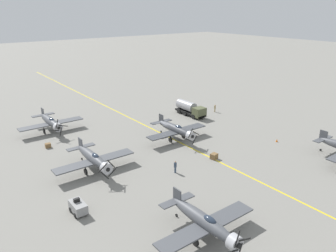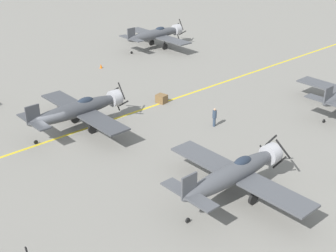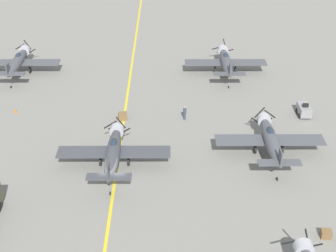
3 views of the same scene
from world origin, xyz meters
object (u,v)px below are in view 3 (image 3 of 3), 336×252
(airplane_mid_right, at_px, (271,139))
(airplane_far_right, at_px, (226,62))
(airplane_far_left, at_px, (18,62))
(tow_tractor, at_px, (304,110))
(ground_crew_inspecting, at_px, (185,112))
(traffic_cone, at_px, (15,111))
(airplane_mid_center, at_px, (113,152))
(supply_crate_by_tanker, at_px, (123,116))
(supply_crate_mid_lane, at_px, (326,234))

(airplane_mid_right, xyz_separation_m, airplane_far_right, (-2.62, 20.65, 0.00))
(airplane_far_left, distance_m, tow_tractor, 41.10)
(ground_crew_inspecting, relative_size, traffic_cone, 3.34)
(airplane_mid_center, distance_m, supply_crate_by_tanker, 10.03)
(airplane_mid_center, bearing_deg, airplane_far_right, 60.11)
(tow_tractor, relative_size, ground_crew_inspecting, 1.41)
(airplane_mid_center, xyz_separation_m, traffic_cone, (-13.76, 11.63, -1.74))
(ground_crew_inspecting, bearing_deg, supply_crate_mid_lane, -59.77)
(supply_crate_by_tanker, bearing_deg, tow_tractor, 2.24)
(supply_crate_by_tanker, bearing_deg, supply_crate_mid_lane, -46.14)
(airplane_far_right, height_order, airplane_mid_center, airplane_far_right)
(airplane_far_left, bearing_deg, supply_crate_mid_lane, -30.22)
(airplane_mid_center, relative_size, tow_tractor, 4.62)
(airplane_far_left, relative_size, supply_crate_mid_lane, 13.23)
(airplane_mid_right, height_order, supply_crate_by_tanker, airplane_mid_right)
(airplane_mid_center, height_order, ground_crew_inspecting, airplane_mid_center)
(airplane_mid_right, relative_size, airplane_mid_center, 1.00)
(airplane_far_left, xyz_separation_m, traffic_cone, (2.46, -11.39, -1.74))
(airplane_mid_right, bearing_deg, supply_crate_mid_lane, -73.17)
(traffic_cone, bearing_deg, ground_crew_inspecting, -4.80)
(tow_tractor, bearing_deg, airplane_mid_right, -125.01)
(tow_tractor, xyz_separation_m, traffic_cone, (-36.75, 0.84, -0.52))
(ground_crew_inspecting, bearing_deg, airplane_far_right, 63.56)
(airplane_mid_right, height_order, airplane_far_right, airplane_far_right)
(ground_crew_inspecting, bearing_deg, airplane_mid_center, -128.72)
(tow_tractor, xyz_separation_m, supply_crate_mid_lane, (-3.35, -21.19, -0.41))
(ground_crew_inspecting, bearing_deg, traffic_cone, 175.20)
(airplane_mid_center, height_order, tow_tractor, airplane_mid_center)
(tow_tractor, bearing_deg, traffic_cone, 178.69)
(airplane_mid_right, relative_size, supply_crate_mid_lane, 13.23)
(airplane_mid_right, xyz_separation_m, traffic_cone, (-30.73, 9.43, -1.74))
(airplane_mid_center, xyz_separation_m, supply_crate_mid_lane, (19.65, -10.39, -1.63))
(airplane_mid_right, height_order, ground_crew_inspecting, airplane_mid_right)
(airplane_mid_right, relative_size, supply_crate_by_tanker, 11.26)
(airplane_far_right, xyz_separation_m, supply_crate_by_tanker, (-14.21, -12.95, -1.57))
(supply_crate_mid_lane, bearing_deg, ground_crew_inspecting, 120.23)
(airplane_far_right, xyz_separation_m, ground_crew_inspecting, (-6.48, -13.04, -1.01))
(airplane_mid_right, height_order, traffic_cone, airplane_mid_right)
(airplane_mid_right, xyz_separation_m, supply_crate_mid_lane, (2.67, -12.59, -1.63))
(supply_crate_by_tanker, bearing_deg, airplane_mid_right, -24.59)
(supply_crate_by_tanker, distance_m, traffic_cone, 14.01)
(airplane_far_right, relative_size, tow_tractor, 4.62)
(airplane_mid_center, distance_m, supply_crate_mid_lane, 22.28)
(airplane_far_right, relative_size, airplane_far_left, 1.00)
(tow_tractor, relative_size, supply_crate_by_tanker, 2.44)
(airplane_mid_center, distance_m, tow_tractor, 25.43)
(airplane_mid_right, relative_size, tow_tractor, 4.62)
(supply_crate_by_tanker, bearing_deg, ground_crew_inspecting, -0.65)
(airplane_mid_right, xyz_separation_m, airplane_mid_center, (-16.97, -2.20, -0.00))
(airplane_far_left, bearing_deg, airplane_mid_right, -19.34)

